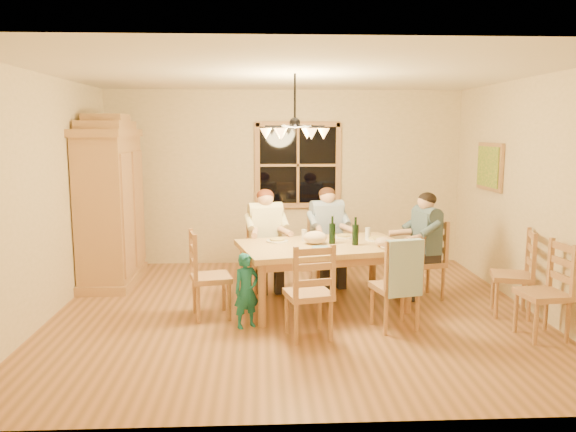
{
  "coord_description": "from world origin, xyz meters",
  "views": [
    {
      "loc": [
        -0.38,
        -6.25,
        2.09
      ],
      "look_at": [
        -0.07,
        0.1,
        1.11
      ],
      "focal_mm": 35.0,
      "sensor_mm": 36.0,
      "label": 1
    }
  ],
  "objects": [
    {
      "name": "chandelier",
      "position": [
        -0.0,
        0.0,
        2.08
      ],
      "size": [
        0.77,
        0.68,
        0.71
      ],
      "color": "black",
      "rests_on": "ceiling"
    },
    {
      "name": "wine_bottle_a",
      "position": [
        0.46,
        0.23,
        0.93
      ],
      "size": [
        0.08,
        0.08,
        0.33
      ],
      "primitive_type": "cylinder",
      "color": "black",
      "rests_on": "dining_table"
    },
    {
      "name": "wine_bottle_b",
      "position": [
        0.72,
        0.14,
        0.93
      ],
      "size": [
        0.08,
        0.08,
        0.33
      ],
      "primitive_type": "cylinder",
      "color": "black",
      "rests_on": "dining_table"
    },
    {
      "name": "window",
      "position": [
        0.2,
        2.47,
        1.55
      ],
      "size": [
        1.3,
        0.06,
        1.3
      ],
      "color": "black",
      "rests_on": "wall_back"
    },
    {
      "name": "plate_plaid",
      "position": [
        0.65,
        0.59,
        0.77
      ],
      "size": [
        0.26,
        0.26,
        0.02
      ],
      "primitive_type": "cylinder",
      "color": "white",
      "rests_on": "dining_table"
    },
    {
      "name": "napkin",
      "position": [
        0.29,
        -0.09,
        0.78
      ],
      "size": [
        0.21,
        0.18,
        0.03
      ],
      "primitive_type": "cube",
      "rotation": [
        0.0,
        0.0,
        0.23
      ],
      "color": "#547F9B",
      "rests_on": "dining_table"
    },
    {
      "name": "wall_left",
      "position": [
        -2.75,
        0.0,
        1.35
      ],
      "size": [
        0.02,
        5.0,
        2.7
      ],
      "primitive_type": "cube",
      "color": "beige",
      "rests_on": "floor"
    },
    {
      "name": "adult_plaid_man",
      "position": [
        0.51,
        1.16,
        0.84
      ],
      "size": [
        0.47,
        0.5,
        0.87
      ],
      "rotation": [
        0.0,
        0.0,
        3.37
      ],
      "color": "#375998",
      "rests_on": "floor"
    },
    {
      "name": "towel",
      "position": [
        1.07,
        -0.76,
        0.7
      ],
      "size": [
        0.39,
        0.18,
        0.58
      ],
      "primitive_type": "cube",
      "rotation": [
        0.0,
        0.0,
        0.23
      ],
      "color": "#97B9CD",
      "rests_on": "chair_near_right"
    },
    {
      "name": "child",
      "position": [
        -0.54,
        -0.47,
        0.4
      ],
      "size": [
        0.35,
        0.31,
        0.8
      ],
      "primitive_type": "imported",
      "rotation": [
        0.0,
        0.0,
        0.51
      ],
      "color": "#1A7075",
      "rests_on": "floor"
    },
    {
      "name": "chair_spare_front",
      "position": [
        2.45,
        -0.92,
        0.3
      ],
      "size": [
        0.46,
        0.48,
        0.99
      ],
      "rotation": [
        0.0,
        0.0,
        1.67
      ],
      "color": "#9F6F46",
      "rests_on": "floor"
    },
    {
      "name": "adult_woman",
      "position": [
        -0.32,
        0.97,
        0.84
      ],
      "size": [
        0.47,
        0.5,
        0.87
      ],
      "rotation": [
        0.0,
        0.0,
        3.37
      ],
      "color": "beige",
      "rests_on": "floor"
    },
    {
      "name": "chair_spare_back",
      "position": [
        2.45,
        -0.21,
        0.3
      ],
      "size": [
        0.53,
        0.54,
        0.99
      ],
      "rotation": [
        0.0,
        0.0,
        1.28
      ],
      "color": "#9F6F46",
      "rests_on": "floor"
    },
    {
      "name": "chair_near_left",
      "position": [
        0.09,
        -0.8,
        0.3
      ],
      "size": [
        0.52,
        0.51,
        0.99
      ],
      "rotation": [
        0.0,
        0.0,
        0.23
      ],
      "color": "#9F6F46",
      "rests_on": "floor"
    },
    {
      "name": "wine_glass_b",
      "position": [
        0.94,
        0.5,
        0.83
      ],
      "size": [
        0.06,
        0.06,
        0.14
      ],
      "primitive_type": "cylinder",
      "color": "silver",
      "rests_on": "dining_table"
    },
    {
      "name": "wall_back",
      "position": [
        0.0,
        2.5,
        1.35
      ],
      "size": [
        5.5,
        0.02,
        2.7
      ],
      "primitive_type": "cube",
      "color": "beige",
      "rests_on": "floor"
    },
    {
      "name": "cloth_bundle",
      "position": [
        0.25,
        0.21,
        0.84
      ],
      "size": [
        0.28,
        0.22,
        0.15
      ],
      "primitive_type": "ellipsoid",
      "color": "#C5AC8F",
      "rests_on": "dining_table"
    },
    {
      "name": "plate_woman",
      "position": [
        -0.19,
        0.37,
        0.77
      ],
      "size": [
        0.26,
        0.26,
        0.02
      ],
      "primitive_type": "cylinder",
      "color": "white",
      "rests_on": "dining_table"
    },
    {
      "name": "chair_end_left",
      "position": [
        -0.95,
        -0.11,
        0.3
      ],
      "size": [
        0.51,
        0.52,
        0.99
      ],
      "rotation": [
        0.0,
        0.0,
        -1.34
      ],
      "color": "#9F6F46",
      "rests_on": "floor"
    },
    {
      "name": "chair_end_right",
      "position": [
        1.65,
        0.5,
        0.3
      ],
      "size": [
        0.51,
        0.52,
        0.99
      ],
      "rotation": [
        0.0,
        0.0,
        1.8
      ],
      "color": "#9F6F46",
      "rests_on": "floor"
    },
    {
      "name": "dining_table",
      "position": [
        0.35,
        0.19,
        0.66
      ],
      "size": [
        2.14,
        1.58,
        0.76
      ],
      "rotation": [
        0.0,
        0.0,
        0.23
      ],
      "color": "tan",
      "rests_on": "floor"
    },
    {
      "name": "armoire",
      "position": [
        -2.42,
        1.42,
        1.06
      ],
      "size": [
        0.66,
        1.4,
        2.3
      ],
      "color": "#A26F46",
      "rests_on": "floor"
    },
    {
      "name": "chair_far_right",
      "position": [
        0.51,
        1.16,
        0.3
      ],
      "size": [
        0.52,
        0.51,
        0.99
      ],
      "rotation": [
        0.0,
        0.0,
        3.37
      ],
      "color": "#9F6F46",
      "rests_on": "floor"
    },
    {
      "name": "adult_slate_man",
      "position": [
        1.65,
        0.5,
        0.84
      ],
      "size": [
        0.5,
        0.47,
        0.87
      ],
      "rotation": [
        0.0,
        0.0,
        1.8
      ],
      "color": "#435A6C",
      "rests_on": "floor"
    },
    {
      "name": "cap",
      "position": [
        1.03,
        0.03,
        0.82
      ],
      "size": [
        0.2,
        0.2,
        0.11
      ],
      "primitive_type": "ellipsoid",
      "color": "#CDA888",
      "rests_on": "dining_table"
    },
    {
      "name": "floor",
      "position": [
        0.0,
        0.0,
        0.0
      ],
      "size": [
        5.5,
        5.5,
        0.0
      ],
      "primitive_type": "plane",
      "color": "brown",
      "rests_on": "ground"
    },
    {
      "name": "chair_near_right",
      "position": [
        1.03,
        -0.58,
        0.3
      ],
      "size": [
        0.52,
        0.51,
        0.99
      ],
      "rotation": [
        0.0,
        0.0,
        0.23
      ],
      "color": "#9F6F46",
      "rests_on": "floor"
    },
    {
      "name": "painting",
      "position": [
        2.71,
        1.2,
        1.6
      ],
      "size": [
        0.06,
        0.78,
        0.64
      ],
      "color": "#A26F46",
      "rests_on": "wall_right"
    },
    {
      "name": "wine_glass_a",
      "position": [
        0.14,
        0.4,
        0.83
      ],
      "size": [
        0.06,
        0.06,
        0.14
      ],
      "primitive_type": "cylinder",
      "color": "silver",
      "rests_on": "dining_table"
    },
    {
      "name": "ceiling",
      "position": [
        0.0,
        0.0,
        2.7
      ],
      "size": [
        5.5,
        5.0,
        0.02
      ],
      "primitive_type": "cube",
      "color": "white",
      "rests_on": "wall_back"
    },
    {
      "name": "plate_slate",
      "position": [
        1.02,
        0.4,
        0.77
      ],
      "size": [
        0.26,
        0.26,
        0.02
      ],
      "primitive_type": "cylinder",
      "color": "white",
      "rests_on": "dining_table"
    },
    {
      "name": "chair_far_left",
      "position": [
        -0.32,
        0.97,
        0.3
      ],
      "size": [
        0.52,
        0.51,
        0.99
      ],
      "rotation": [
        0.0,
        0.0,
        3.37
      ],
      "color": "#9F6F46",
      "rests_on": "floor"
    },
    {
      "name": "wall_right",
      "position": [
        2.75,
        0.0,
        1.35
      ],
      "size": [
        0.02,
        5.0,
        2.7
      ],
      "primitive_type": "cube",
      "color": "beige",
      "rests_on": "floor"
    }
  ]
}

